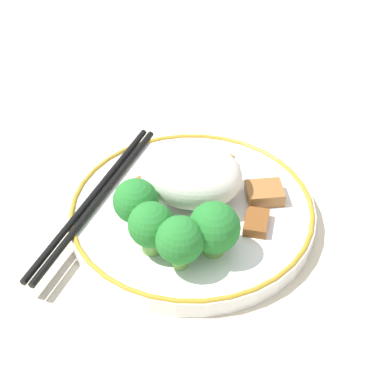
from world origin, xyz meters
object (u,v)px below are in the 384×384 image
broccoli_back_right (180,241)px  chopsticks (95,199)px  plate (192,212)px  broccoli_back_center (151,226)px  broccoli_mid_left (214,228)px  broccoli_back_left (136,202)px

broccoli_back_right → chopsticks: size_ratio=0.22×
plate → chopsticks: chopsticks is taller
broccoli_back_center → broccoli_mid_left: broccoli_mid_left is taller
plate → broccoli_back_right: size_ratio=4.53×
broccoli_back_left → chopsticks: (0.05, -0.02, -0.03)m
broccoli_back_left → chopsticks: broccoli_back_left is taller
chopsticks → broccoli_back_center: bearing=150.1°
broccoli_back_right → broccoli_mid_left: same height
plate → broccoli_back_center: size_ratio=4.66×
broccoli_back_center → broccoli_mid_left: size_ratio=0.96×
plate → chopsticks: 0.10m
broccoli_back_right → chopsticks: 0.12m
broccoli_back_right → plate: bearing=-80.2°
broccoli_back_left → broccoli_back_center: 0.04m
broccoli_back_right → broccoli_mid_left: (-0.02, -0.02, -0.00)m
broccoli_back_center → broccoli_mid_left: bearing=-165.3°
plate → broccoli_back_left: bearing=41.7°
broccoli_back_right → broccoli_mid_left: bearing=-132.8°
broccoli_back_center → chopsticks: bearing=-29.9°
broccoli_back_left → plate: bearing=-138.3°
broccoli_mid_left → chopsticks: broccoli_mid_left is taller
broccoli_back_center → broccoli_back_left: bearing=-46.4°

